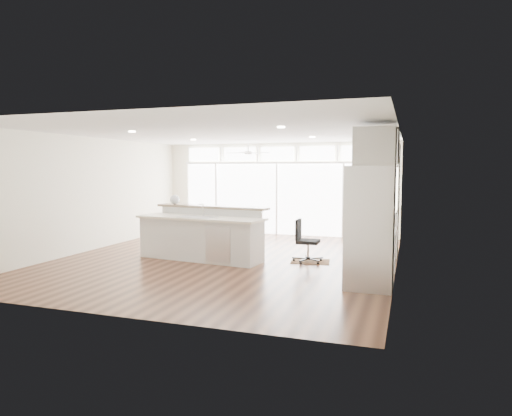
% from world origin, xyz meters
% --- Properties ---
extents(floor, '(7.00, 8.00, 0.02)m').
position_xyz_m(floor, '(0.00, 0.00, -0.01)').
color(floor, '#3A1D12').
rests_on(floor, ground).
extents(ceiling, '(7.00, 8.00, 0.02)m').
position_xyz_m(ceiling, '(0.00, 0.00, 2.70)').
color(ceiling, white).
rests_on(ceiling, wall_back).
extents(wall_back, '(7.00, 0.04, 2.70)m').
position_xyz_m(wall_back, '(0.00, 4.00, 1.35)').
color(wall_back, white).
rests_on(wall_back, floor).
extents(wall_front, '(7.00, 0.04, 2.70)m').
position_xyz_m(wall_front, '(0.00, -4.00, 1.35)').
color(wall_front, white).
rests_on(wall_front, floor).
extents(wall_left, '(0.04, 8.00, 2.70)m').
position_xyz_m(wall_left, '(-3.50, 0.00, 1.35)').
color(wall_left, white).
rests_on(wall_left, floor).
extents(wall_right, '(0.04, 8.00, 2.70)m').
position_xyz_m(wall_right, '(3.50, 0.00, 1.35)').
color(wall_right, white).
rests_on(wall_right, floor).
extents(glass_wall, '(5.80, 0.06, 2.08)m').
position_xyz_m(glass_wall, '(0.00, 3.94, 1.05)').
color(glass_wall, white).
rests_on(glass_wall, wall_back).
extents(transom_row, '(5.90, 0.06, 0.40)m').
position_xyz_m(transom_row, '(0.00, 3.94, 2.38)').
color(transom_row, white).
rests_on(transom_row, wall_back).
extents(desk_window, '(0.04, 0.85, 0.85)m').
position_xyz_m(desk_window, '(3.46, 0.30, 1.55)').
color(desk_window, white).
rests_on(desk_window, wall_right).
extents(ceiling_fan, '(1.16, 1.16, 0.32)m').
position_xyz_m(ceiling_fan, '(-0.50, 2.80, 2.48)').
color(ceiling_fan, white).
rests_on(ceiling_fan, ceiling).
extents(recessed_lights, '(3.40, 3.00, 0.02)m').
position_xyz_m(recessed_lights, '(0.00, 0.20, 2.68)').
color(recessed_lights, '#EFE0CB').
rests_on(recessed_lights, ceiling).
extents(oven_cabinet, '(0.64, 1.20, 2.50)m').
position_xyz_m(oven_cabinet, '(3.17, 1.80, 1.25)').
color(oven_cabinet, silver).
rests_on(oven_cabinet, floor).
extents(desk_nook, '(0.72, 1.30, 0.76)m').
position_xyz_m(desk_nook, '(3.13, 0.30, 0.38)').
color(desk_nook, silver).
rests_on(desk_nook, floor).
extents(upper_cabinets, '(0.64, 1.30, 0.64)m').
position_xyz_m(upper_cabinets, '(3.17, 0.30, 2.35)').
color(upper_cabinets, silver).
rests_on(upper_cabinets, wall_right).
extents(refrigerator, '(0.76, 0.90, 2.00)m').
position_xyz_m(refrigerator, '(3.11, -1.35, 1.00)').
color(refrigerator, silver).
rests_on(refrigerator, floor).
extents(fridge_cabinet, '(0.64, 0.90, 0.60)m').
position_xyz_m(fridge_cabinet, '(3.17, -1.35, 2.30)').
color(fridge_cabinet, silver).
rests_on(fridge_cabinet, wall_right).
extents(framed_photos, '(0.06, 0.22, 0.80)m').
position_xyz_m(framed_photos, '(3.46, 0.92, 1.40)').
color(framed_photos, black).
rests_on(framed_photos, wall_right).
extents(kitchen_island, '(2.95, 1.42, 1.13)m').
position_xyz_m(kitchen_island, '(-0.52, -0.19, 0.56)').
color(kitchen_island, silver).
rests_on(kitchen_island, floor).
extents(rug, '(0.87, 0.68, 0.01)m').
position_xyz_m(rug, '(1.77, 0.33, 0.01)').
color(rug, '#3E2413').
rests_on(rug, floor).
extents(office_chair, '(0.47, 0.43, 0.89)m').
position_xyz_m(office_chair, '(1.73, 0.27, 0.44)').
color(office_chair, black).
rests_on(office_chair, floor).
extents(fishbowl, '(0.25, 0.25, 0.22)m').
position_xyz_m(fishbowl, '(-1.42, 0.33, 1.24)').
color(fishbowl, silver).
rests_on(fishbowl, kitchen_island).
extents(monitor, '(0.08, 0.45, 0.38)m').
position_xyz_m(monitor, '(3.05, 0.30, 0.95)').
color(monitor, black).
rests_on(monitor, desk_nook).
extents(keyboard, '(0.14, 0.30, 0.01)m').
position_xyz_m(keyboard, '(2.88, 0.30, 0.77)').
color(keyboard, silver).
rests_on(keyboard, desk_nook).
extents(potted_plant, '(0.30, 0.32, 0.23)m').
position_xyz_m(potted_plant, '(3.17, 1.80, 2.62)').
color(potted_plant, '#2A5C27').
rests_on(potted_plant, oven_cabinet).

